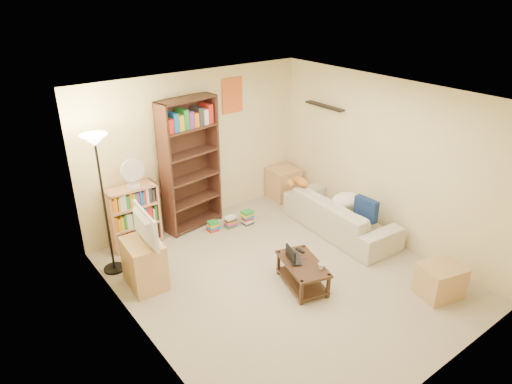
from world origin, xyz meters
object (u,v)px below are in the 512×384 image
tabby_cat (299,182)px  tv_stand (144,264)px  sofa (340,215)px  mug (321,266)px  floor_lamp (98,165)px  end_cabinet (440,280)px  coffee_table (303,271)px  side_table (283,183)px  television (140,227)px  laptop (298,258)px  tall_bookshelf (190,162)px  short_bookshelf (134,217)px  desk_fan (133,173)px

tabby_cat → tv_stand: size_ratio=0.70×
sofa → mug: (-1.38, -0.96, 0.11)m
tv_stand → floor_lamp: bearing=114.2°
mug → end_cabinet: 1.55m
coffee_table → side_table: size_ratio=1.55×
tv_stand → television: (0.00, 0.00, 0.55)m
laptop → tall_bookshelf: tall_bookshelf is taller
mug → floor_lamp: 3.14m
mug → floor_lamp: floor_lamp is taller
sofa → short_bookshelf: bearing=63.7°
tabby_cat → floor_lamp: size_ratio=0.23×
mug → tall_bookshelf: tall_bookshelf is taller
television → floor_lamp: (-0.22, 0.60, 0.72)m
sofa → laptop: (-1.46, -0.61, 0.08)m
tv_stand → short_bookshelf: size_ratio=0.67×
tabby_cat → short_bookshelf: size_ratio=0.47×
tabby_cat → mug: 2.12m
sofa → floor_lamp: floor_lamp is taller
mug → tv_stand: bearing=138.8°
laptop → television: size_ratio=0.54×
floor_lamp → tabby_cat: bearing=-7.0°
laptop → tall_bookshelf: bearing=40.9°
sofa → tv_stand: tv_stand is taller
tabby_cat → laptop: tabby_cat is taller
tall_bookshelf → short_bookshelf: bearing=172.1°
desk_fan → end_cabinet: (2.57, -3.51, -0.99)m
tall_bookshelf → desk_fan: 0.97m
tv_stand → tall_bookshelf: 1.88m
coffee_table → laptop: size_ratio=2.16×
tall_bookshelf → short_bookshelf: tall_bookshelf is taller
end_cabinet → desk_fan: bearing=126.2°
laptop → short_bookshelf: 2.61m
tv_stand → sofa: bearing=-6.3°
sofa → television: 3.24m
short_bookshelf → end_cabinet: short_bookshelf is taller
desk_fan → side_table: size_ratio=0.78×
tall_bookshelf → end_cabinet: size_ratio=4.12×
desk_fan → short_bookshelf: bearing=139.6°
short_bookshelf → floor_lamp: (-0.54, -0.44, 1.11)m
sofa → television: size_ratio=2.67×
tv_stand → side_table: tv_stand is taller
tabby_cat → floor_lamp: 3.30m
short_bookshelf → desk_fan: size_ratio=2.16×
tall_bookshelf → mug: bearing=-88.9°
mug → tabby_cat: bearing=56.2°
side_table → short_bookshelf: bearing=178.4°
coffee_table → desk_fan: size_ratio=1.99×
television → desk_fan: desk_fan is taller
tv_stand → side_table: 3.37m
short_bookshelf → floor_lamp: 1.31m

